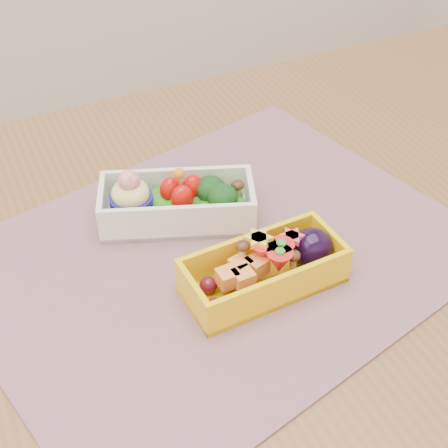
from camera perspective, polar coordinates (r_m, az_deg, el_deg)
name	(u,v)px	position (r m, az deg, el deg)	size (l,w,h in m)	color
table	(259,314)	(0.80, 3.07, -7.79)	(1.20, 0.80, 0.75)	brown
placemat	(220,255)	(0.72, -0.37, -2.71)	(0.52, 0.40, 0.00)	#8E6268
bento_white	(176,203)	(0.76, -4.16, 1.84)	(0.19, 0.13, 0.07)	silver
bento_yellow	(267,268)	(0.67, 3.76, -3.87)	(0.17, 0.08, 0.06)	yellow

